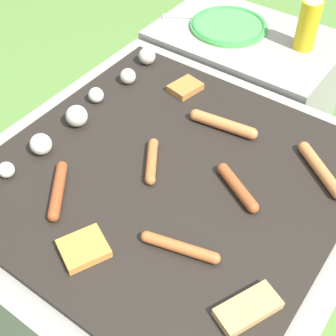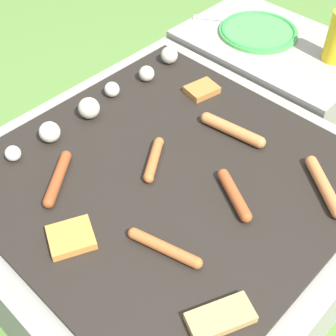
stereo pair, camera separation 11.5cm
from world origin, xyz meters
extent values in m
plane|color=#567F38|center=(0.00, 0.00, 0.00)|extent=(14.00, 14.00, 0.00)
cube|color=gray|center=(0.00, 0.00, 0.22)|extent=(0.95, 0.95, 0.44)
cube|color=black|center=(0.00, 0.00, 0.45)|extent=(0.84, 0.84, 0.02)
cube|color=gray|center=(0.70, 0.16, 0.23)|extent=(0.42, 0.63, 0.46)
cylinder|color=#B7602D|center=(0.00, 0.05, 0.47)|extent=(0.12, 0.09, 0.03)
sphere|color=#B7602D|center=(-0.05, 0.02, 0.47)|extent=(0.03, 0.03, 0.03)
sphere|color=#B7602D|center=(0.06, 0.09, 0.47)|extent=(0.03, 0.03, 0.03)
cylinder|color=#A34C23|center=(0.05, -0.17, 0.47)|extent=(0.09, 0.13, 0.03)
sphere|color=#A34C23|center=(0.08, -0.11, 0.47)|extent=(0.03, 0.03, 0.03)
sphere|color=#A34C23|center=(0.02, -0.23, 0.47)|extent=(0.03, 0.03, 0.03)
cylinder|color=#C6753D|center=(0.22, -0.02, 0.47)|extent=(0.05, 0.17, 0.03)
sphere|color=#C6753D|center=(0.24, -0.11, 0.47)|extent=(0.03, 0.03, 0.03)
sphere|color=#C6753D|center=(0.21, 0.06, 0.47)|extent=(0.03, 0.03, 0.03)
cylinder|color=#B7602D|center=(-0.17, -0.15, 0.47)|extent=(0.06, 0.16, 0.03)
sphere|color=#B7602D|center=(-0.19, -0.08, 0.47)|extent=(0.03, 0.03, 0.03)
sphere|color=#B7602D|center=(-0.15, -0.23, 0.47)|extent=(0.03, 0.03, 0.03)
cylinder|color=#93421E|center=(-0.21, 0.17, 0.47)|extent=(0.14, 0.12, 0.03)
sphere|color=#93421E|center=(-0.14, 0.22, 0.47)|extent=(0.03, 0.03, 0.03)
sphere|color=#93421E|center=(-0.27, 0.13, 0.47)|extent=(0.03, 0.03, 0.03)
cylinder|color=#C6753D|center=(0.22, -0.31, 0.47)|extent=(0.12, 0.15, 0.03)
sphere|color=#C6753D|center=(0.27, -0.24, 0.47)|extent=(0.03, 0.03, 0.03)
cube|color=#B27033|center=(0.31, 0.16, 0.47)|extent=(0.10, 0.09, 0.02)
cube|color=#D18438|center=(-0.29, 0.01, 0.47)|extent=(0.12, 0.12, 0.02)
cube|color=tan|center=(-0.21, -0.34, 0.47)|extent=(0.14, 0.11, 0.02)
sphere|color=silver|center=(-0.24, 0.32, 0.48)|extent=(0.04, 0.04, 0.04)
sphere|color=beige|center=(-0.13, 0.31, 0.49)|extent=(0.06, 0.06, 0.06)
sphere|color=beige|center=(0.01, 0.31, 0.49)|extent=(0.06, 0.06, 0.06)
sphere|color=silver|center=(0.11, 0.34, 0.48)|extent=(0.04, 0.04, 0.04)
sphere|color=beige|center=(0.24, 0.32, 0.48)|extent=(0.05, 0.05, 0.05)
sphere|color=beige|center=(0.35, 0.34, 0.48)|extent=(0.05, 0.05, 0.05)
cylinder|color=#4CB24C|center=(0.70, 0.24, 0.46)|extent=(0.27, 0.27, 0.01)
torus|color=#338C3F|center=(0.70, 0.24, 0.47)|extent=(0.26, 0.26, 0.01)
cylinder|color=gold|center=(0.73, -0.03, 0.54)|extent=(0.07, 0.07, 0.16)
cylinder|color=silver|center=(0.67, 0.38, 0.46)|extent=(0.11, 0.17, 0.01)
cube|color=silver|center=(0.62, 0.47, 0.46)|extent=(0.02, 0.02, 0.01)
camera|label=1|loc=(-0.64, -0.46, 1.31)|focal=50.00mm
camera|label=2|loc=(-0.57, -0.55, 1.31)|focal=50.00mm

